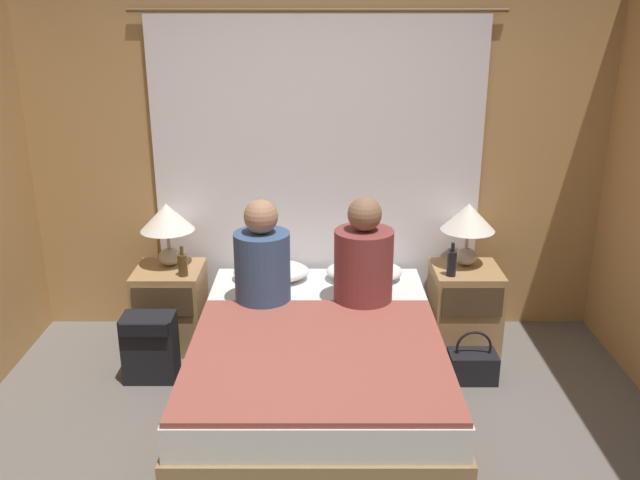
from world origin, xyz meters
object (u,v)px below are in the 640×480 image
nightstand_right (467,307)px  beer_bottle_on_right_stand (454,263)px  pillow_right (367,271)px  backpack_on_floor (153,343)px  bed (320,367)px  lamp_right (471,221)px  nightstand_left (174,307)px  person_right_in_bed (366,261)px  pillow_left (274,271)px  beer_bottle_on_left_stand (185,264)px  handbag_on_floor (475,365)px  lamp_left (170,221)px

nightstand_right → beer_bottle_on_right_stand: 0.41m
pillow_right → backpack_on_floor: 1.48m
bed → lamp_right: (1.01, 0.80, 0.65)m
pillow_right → lamp_right: bearing=2.4°
nightstand_left → nightstand_right: size_ratio=1.00×
person_right_in_bed → pillow_left: bearing=147.7°
nightstand_left → beer_bottle_on_left_stand: beer_bottle_on_left_stand is taller
nightstand_right → person_right_in_bed: bearing=-155.3°
nightstand_left → nightstand_right: (2.02, 0.00, 0.00)m
pillow_left → pillow_right: size_ratio=1.00×
nightstand_left → handbag_on_floor: size_ratio=1.65×
nightstand_left → person_right_in_bed: 1.41m
person_right_in_bed → beer_bottle_on_right_stand: person_right_in_bed is taller
beer_bottle_on_left_stand → beer_bottle_on_right_stand: 1.76m
bed → beer_bottle_on_left_stand: 1.15m
person_right_in_bed → beer_bottle_on_right_stand: (0.59, 0.21, -0.10)m
nightstand_right → handbag_on_floor: 0.52m
nightstand_left → beer_bottle_on_right_stand: size_ratio=2.46×
lamp_left → pillow_right: lamp_left is taller
nightstand_right → backpack_on_floor: (-2.05, -0.46, -0.04)m
nightstand_left → backpack_on_floor: bearing=-94.8°
bed → nightstand_right: (1.01, 0.72, 0.05)m
nightstand_left → lamp_right: lamp_right is taller
lamp_left → beer_bottle_on_right_stand: lamp_left is taller
lamp_right → lamp_left: bearing=180.0°
person_right_in_bed → backpack_on_floor: bearing=-174.4°
lamp_right → handbag_on_floor: bearing=-93.4°
pillow_left → beer_bottle_on_left_stand: 0.60m
pillow_right → person_right_in_bed: 0.44m
lamp_right → backpack_on_floor: 2.22m
backpack_on_floor → beer_bottle_on_left_stand: bearing=64.2°
pillow_left → lamp_left: bearing=177.6°
bed → beer_bottle_on_right_stand: size_ratio=8.69×
person_right_in_bed → beer_bottle_on_left_stand: size_ratio=3.34×
bed → person_right_in_bed: person_right_in_bed is taller
beer_bottle_on_left_stand → lamp_right: bearing=6.0°
bed → lamp_right: 1.44m
pillow_left → beer_bottle_on_left_stand: beer_bottle_on_left_stand is taller
person_right_in_bed → backpack_on_floor: (-1.33, -0.13, -0.51)m
bed → backpack_on_floor: bearing=165.9°
bed → pillow_left: pillow_left is taller
pillow_left → lamp_right: bearing=1.3°
person_right_in_bed → lamp_right: bearing=29.6°
pillow_left → beer_bottle_on_right_stand: (1.19, -0.17, 0.13)m
beer_bottle_on_left_stand → backpack_on_floor: (-0.17, -0.34, -0.40)m
nightstand_left → nightstand_right: bearing=0.0°
pillow_right → nightstand_left: bearing=-177.9°
person_right_in_bed → backpack_on_floor: person_right_in_bed is taller
nightstand_left → pillow_right: 1.35m
pillow_left → beer_bottle_on_right_stand: beer_bottle_on_right_stand is taller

